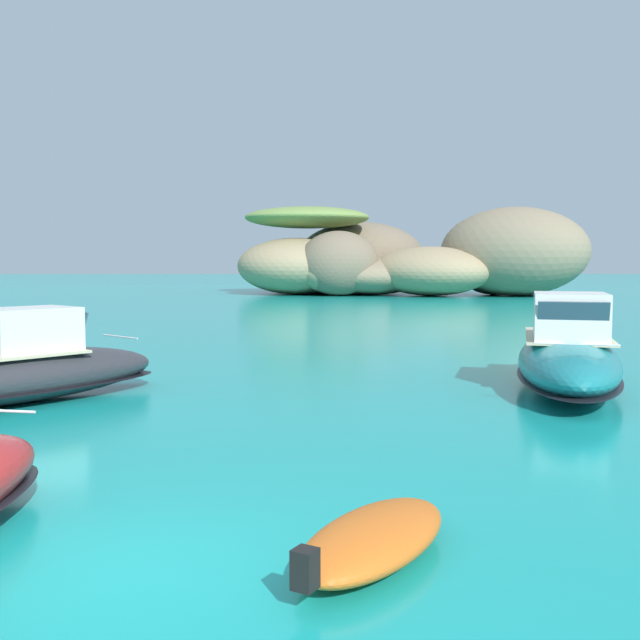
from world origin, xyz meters
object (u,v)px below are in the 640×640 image
islet_small (493,260)px  motorboat_teal (568,357)px  islet_large (334,261)px  motorboat_charcoal (16,371)px  dinghy_tender (374,538)px

islet_small → motorboat_teal: bearing=-102.8°
islet_large → islet_small: 15.92m
motorboat_teal → motorboat_charcoal: bearing=-173.8°
islet_large → islet_small: islet_large is taller
islet_large → motorboat_charcoal: islet_large is taller
motorboat_teal → motorboat_charcoal: (-12.80, -1.40, -0.09)m
motorboat_teal → dinghy_tender: 11.90m
motorboat_charcoal → islet_small: bearing=65.2°
islet_large → motorboat_teal: size_ratio=2.84×
islet_small → dinghy_tender: size_ratio=8.73×
islet_large → islet_small: (14.61, -6.32, 0.12)m
motorboat_teal → motorboat_charcoal: motorboat_teal is taller
islet_large → islet_small: size_ratio=0.97×
islet_small → motorboat_charcoal: bearing=-114.8°
islet_small → motorboat_charcoal: (-24.62, -53.39, -2.64)m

